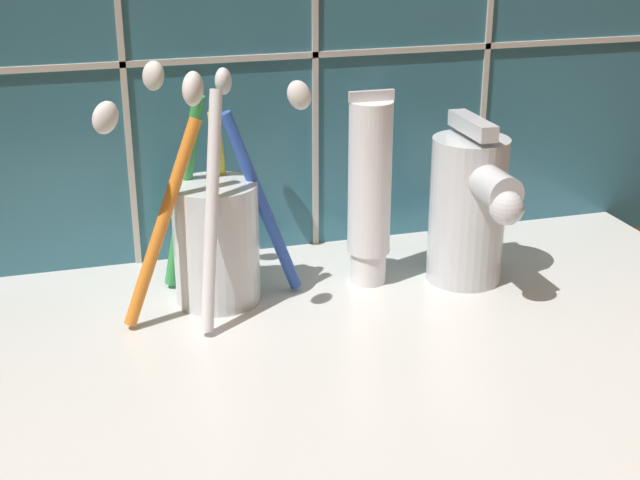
{
  "coord_description": "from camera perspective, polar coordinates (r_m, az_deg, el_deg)",
  "views": [
    {
      "loc": [
        -18.4,
        -51.19,
        31.3
      ],
      "look_at": [
        -2.38,
        4.02,
        8.47
      ],
      "focal_mm": 50.0,
      "sensor_mm": 36.0,
      "label": 1
    }
  ],
  "objects": [
    {
      "name": "toothbrush_cup",
      "position": [
        0.66,
        -6.77,
        0.6
      ],
      "size": [
        16.38,
        14.55,
        18.85
      ],
      "color": "silver",
      "rests_on": "sink_counter"
    },
    {
      "name": "toothpaste_tube",
      "position": [
        0.69,
        3.19,
        3.2
      ],
      "size": [
        3.51,
        3.34,
        15.38
      ],
      "color": "white",
      "rests_on": "sink_counter"
    },
    {
      "name": "sink_counter",
      "position": [
        0.62,
        3.16,
        -7.49
      ],
      "size": [
        61.71,
        39.08,
        2.0
      ],
      "primitive_type": "cube",
      "color": "silver",
      "rests_on": "ground"
    },
    {
      "name": "sink_faucet",
      "position": [
        0.7,
        9.59,
        2.15
      ],
      "size": [
        5.95,
        10.52,
        13.18
      ],
      "rotation": [
        0.0,
        0.0,
        -1.57
      ],
      "color": "silver",
      "rests_on": "sink_counter"
    }
  ]
}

